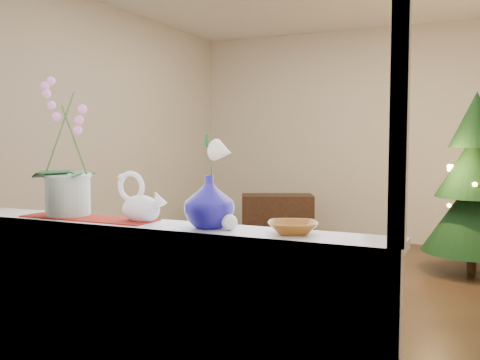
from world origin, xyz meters
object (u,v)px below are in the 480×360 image
(swan, at_px, (141,198))
(side_table, at_px, (277,221))
(blue_vase, at_px, (209,198))
(amber_dish, at_px, (293,228))
(xmas_tree, at_px, (474,183))
(paperweight, at_px, (229,222))
(orchid_pot, at_px, (67,147))

(swan, distance_m, side_table, 4.11)
(swan, xyz_separation_m, blue_vase, (0.36, -0.01, 0.02))
(swan, relative_size, amber_dish, 1.51)
(xmas_tree, bearing_deg, side_table, 170.25)
(swan, xyz_separation_m, paperweight, (0.47, -0.04, -0.08))
(xmas_tree, bearing_deg, orchid_pot, -116.75)
(swan, bearing_deg, orchid_pot, 164.06)
(amber_dish, distance_m, side_table, 4.31)
(swan, bearing_deg, blue_vase, -16.74)
(blue_vase, distance_m, paperweight, 0.15)
(blue_vase, distance_m, side_table, 4.21)
(blue_vase, distance_m, amber_dish, 0.39)
(amber_dish, relative_size, side_table, 0.20)
(paperweight, distance_m, xmas_tree, 3.74)
(blue_vase, height_order, amber_dish, blue_vase)
(blue_vase, bearing_deg, amber_dish, 1.12)
(swan, relative_size, side_table, 0.31)
(orchid_pot, bearing_deg, paperweight, -2.57)
(swan, height_order, paperweight, swan)
(orchid_pot, relative_size, xmas_tree, 0.39)
(blue_vase, xyz_separation_m, amber_dish, (0.38, 0.01, -0.11))
(amber_dish, height_order, xmas_tree, xmas_tree)
(swan, bearing_deg, amber_dish, -15.40)
(orchid_pot, distance_m, blue_vase, 0.83)
(swan, relative_size, paperweight, 3.80)
(swan, distance_m, xmas_tree, 3.85)
(swan, xyz_separation_m, amber_dish, (0.74, -0.00, -0.09))
(xmas_tree, xyz_separation_m, side_table, (-2.17, 0.37, -0.56))
(xmas_tree, bearing_deg, blue_vase, -105.63)
(swan, height_order, xmas_tree, xmas_tree)
(paperweight, bearing_deg, amber_dish, 7.08)
(orchid_pot, height_order, amber_dish, orchid_pot)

